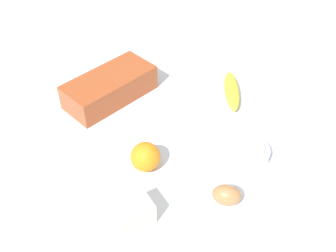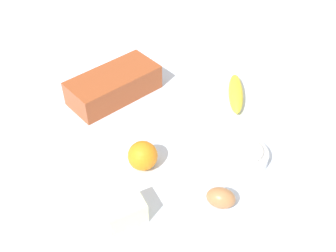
{
  "view_description": "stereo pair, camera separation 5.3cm",
  "coord_description": "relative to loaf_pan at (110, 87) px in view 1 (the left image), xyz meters",
  "views": [
    {
      "loc": [
        -0.57,
        -0.61,
        0.8
      ],
      "look_at": [
        0.0,
        0.0,
        0.04
      ],
      "focal_mm": 44.26,
      "sensor_mm": 36.0,
      "label": 1
    },
    {
      "loc": [
        -0.53,
        -0.65,
        0.8
      ],
      "look_at": [
        0.0,
        0.0,
        0.04
      ],
      "focal_mm": 44.26,
      "sensor_mm": 36.0,
      "label": 2
    }
  ],
  "objects": [
    {
      "name": "ground_plane",
      "position": [
        0.01,
        -0.25,
        -0.05
      ],
      "size": [
        2.4,
        2.4,
        0.02
      ],
      "primitive_type": "cube",
      "color": "silver"
    },
    {
      "name": "loaf_pan",
      "position": [
        0.0,
        0.0,
        0.0
      ],
      "size": [
        0.28,
        0.14,
        0.08
      ],
      "rotation": [
        0.0,
        0.0,
        0.03
      ],
      "color": "#9E4723",
      "rests_on": "ground_plane"
    },
    {
      "name": "flour_bowl",
      "position": [
        0.1,
        -0.45,
        -0.01
      ],
      "size": [
        0.12,
        0.12,
        0.06
      ],
      "color": "white",
      "rests_on": "ground_plane"
    },
    {
      "name": "banana",
      "position": [
        0.28,
        -0.25,
        -0.02
      ],
      "size": [
        0.16,
        0.17,
        0.04
      ],
      "primitive_type": "ellipsoid",
      "rotation": [
        0.0,
        0.0,
        3.94
      ],
      "color": "yellow",
      "rests_on": "ground_plane"
    },
    {
      "name": "orange_fruit",
      "position": [
        -0.11,
        -0.29,
        -0.0
      ],
      "size": [
        0.08,
        0.08,
        0.08
      ],
      "primitive_type": "sphere",
      "color": "orange",
      "rests_on": "ground_plane"
    },
    {
      "name": "butter_block",
      "position": [
        -0.24,
        -0.4,
        -0.01
      ],
      "size": [
        0.1,
        0.08,
        0.06
      ],
      "primitive_type": "cube",
      "rotation": [
        0.0,
        0.0,
        -0.22
      ],
      "color": "#F4EDB2",
      "rests_on": "ground_plane"
    },
    {
      "name": "egg_near_butter",
      "position": [
        -0.04,
        -0.51,
        -0.02
      ],
      "size": [
        0.08,
        0.09,
        0.05
      ],
      "primitive_type": "ellipsoid",
      "rotation": [
        0.0,
        1.57,
        2.16
      ],
      "color": "#AA7345",
      "rests_on": "ground_plane"
    }
  ]
}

